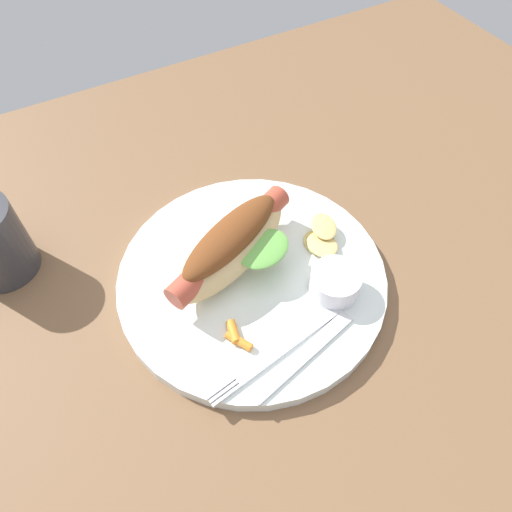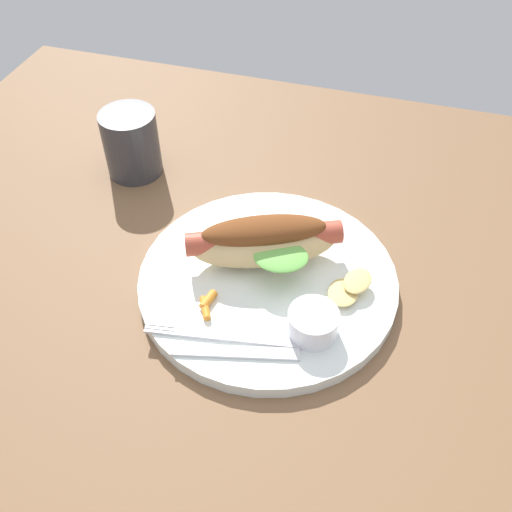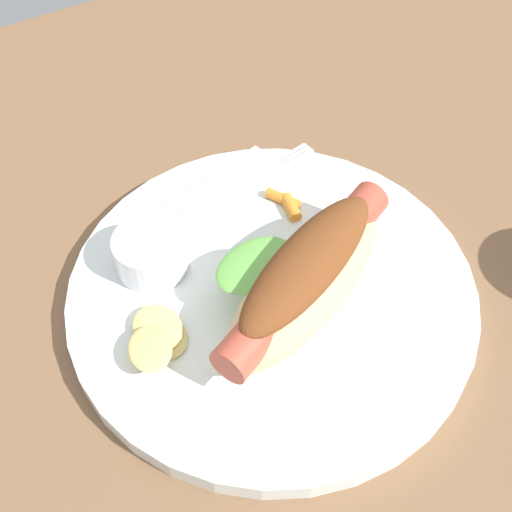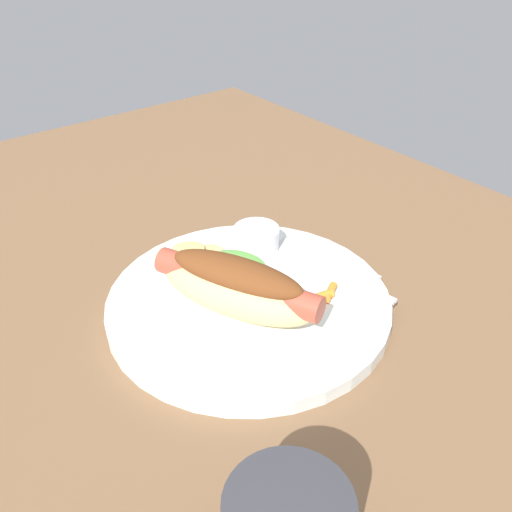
% 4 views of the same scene
% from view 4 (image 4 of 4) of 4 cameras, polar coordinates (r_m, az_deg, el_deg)
% --- Properties ---
extents(ground_plane, '(1.20, 0.90, 0.02)m').
position_cam_4_polar(ground_plane, '(0.62, -2.84, -4.34)').
color(ground_plane, brown).
extents(plate, '(0.29, 0.29, 0.02)m').
position_cam_4_polar(plate, '(0.59, -0.50, -4.65)').
color(plate, white).
rests_on(plate, ground_plane).
extents(hot_dog, '(0.17, 0.12, 0.06)m').
position_cam_4_polar(hot_dog, '(0.54, -2.00, -3.03)').
color(hot_dog, '#DBB77A').
rests_on(hot_dog, plate).
extents(sauce_ramekin, '(0.05, 0.05, 0.03)m').
position_cam_4_polar(sauce_ramekin, '(0.65, 0.03, 1.73)').
color(sauce_ramekin, white).
rests_on(sauce_ramekin, plate).
extents(fork, '(0.16, 0.04, 0.00)m').
position_cam_4_polar(fork, '(0.62, 7.20, -1.48)').
color(fork, silver).
rests_on(fork, plate).
extents(knife, '(0.13, 0.04, 0.00)m').
position_cam_4_polar(knife, '(0.64, 7.26, -0.37)').
color(knife, silver).
rests_on(knife, plate).
extents(chips_pile, '(0.05, 0.06, 0.02)m').
position_cam_4_polar(chips_pile, '(0.64, -5.81, 0.24)').
color(chips_pile, '#DBBF70').
rests_on(chips_pile, plate).
extents(carrot_garnish, '(0.02, 0.04, 0.01)m').
position_cam_4_polar(carrot_garnish, '(0.58, 7.16, -3.91)').
color(carrot_garnish, orange).
rests_on(carrot_garnish, plate).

